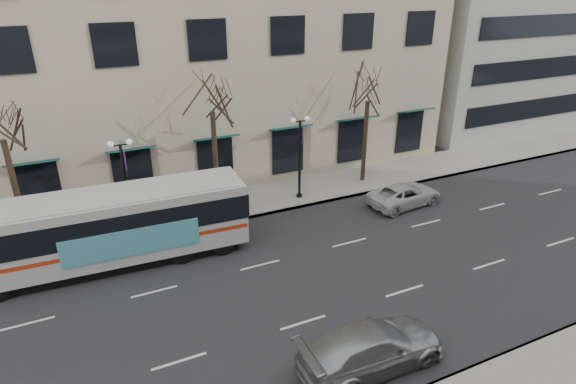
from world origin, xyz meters
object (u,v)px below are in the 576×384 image
city_bus (106,227)px  white_pickup (404,195)px  lamp_post_left (126,182)px  tree_far_right (369,86)px  silver_car (372,347)px  tree_far_mid (211,94)px  lamp_post_right (300,154)px

city_bus → white_pickup: (16.77, -0.69, -1.31)m
lamp_post_left → city_bus: size_ratio=0.39×
tree_far_right → lamp_post_left: tree_far_right is taller
lamp_post_left → silver_car: 15.02m
tree_far_right → white_pickup: bearing=-84.9°
city_bus → white_pickup: bearing=0.1°
tree_far_right → lamp_post_left: bearing=-177.7°
city_bus → white_pickup: size_ratio=2.84×
lamp_post_left → tree_far_mid: bearing=6.9°
tree_far_mid → city_bus: tree_far_mid is taller
silver_car → tree_far_mid: bearing=4.2°
white_pickup → lamp_post_left: bearing=71.7°
silver_car → white_pickup: size_ratio=1.16×
lamp_post_left → tree_far_right: bearing=2.3°
tree_far_mid → lamp_post_right: bearing=-6.8°
tree_far_mid → lamp_post_left: size_ratio=1.64×
lamp_post_left → city_bus: 3.21m
silver_car → city_bus: bearing=34.5°
tree_far_mid → lamp_post_right: (5.01, -0.60, -3.96)m
tree_far_right → silver_car: size_ratio=1.48×
city_bus → silver_car: size_ratio=2.45×
tree_far_mid → silver_car: bearing=-85.3°
lamp_post_right → city_bus: size_ratio=0.39×
silver_car → white_pickup: silver_car is taller
lamp_post_right → white_pickup: lamp_post_right is taller
tree_far_mid → city_bus: size_ratio=0.64×
silver_car → white_pickup: 13.69m
tree_far_mid → white_pickup: 12.74m
tree_far_right → tree_far_mid: bearing=180.0°
tree_far_mid → lamp_post_left: bearing=-173.1°
lamp_post_right → white_pickup: 6.74m
lamp_post_right → white_pickup: size_ratio=1.11×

